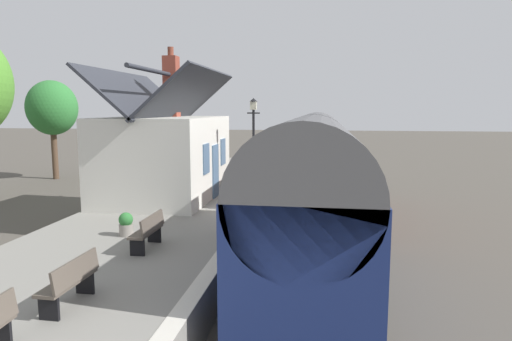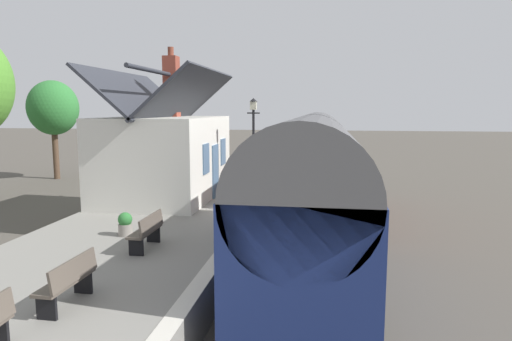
{
  "view_description": "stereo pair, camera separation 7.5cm",
  "coord_description": "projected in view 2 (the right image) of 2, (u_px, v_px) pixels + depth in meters",
  "views": [
    {
      "loc": [
        -15.81,
        -1.21,
        4.5
      ],
      "look_at": [
        2.32,
        1.5,
        1.99
      ],
      "focal_mm": 31.69,
      "sensor_mm": 36.0,
      "label": 1
    },
    {
      "loc": [
        -15.8,
        -1.28,
        4.5
      ],
      "look_at": [
        2.32,
        1.5,
        1.99
      ],
      "focal_mm": 31.69,
      "sensor_mm": 36.0,
      "label": 2
    }
  ],
  "objects": [
    {
      "name": "ground_plane",
      "position": [
        287.0,
        235.0,
        16.27
      ],
      "size": [
        160.0,
        160.0,
        0.0
      ],
      "primitive_type": "plane",
      "color": "#4C473F"
    },
    {
      "name": "station_building",
      "position": [
        166.0,
        154.0,
        17.9
      ],
      "size": [
        6.61,
        4.14,
        5.99
      ],
      "color": "silver",
      "rests_on": "platform"
    },
    {
      "name": "platform",
      "position": [
        180.0,
        217.0,
        16.81
      ],
      "size": [
        32.0,
        6.01,
        0.99
      ],
      "primitive_type": "cube",
      "color": "gray",
      "rests_on": "ground"
    },
    {
      "name": "bench_platform_end",
      "position": [
        68.0,
        280.0,
        8.05
      ],
      "size": [
        1.41,
        0.46,
        0.88
      ],
      "color": "brown",
      "rests_on": "platform"
    },
    {
      "name": "bench_near_building",
      "position": [
        147.0,
        230.0,
        11.36
      ],
      "size": [
        1.4,
        0.44,
        0.88
      ],
      "color": "brown",
      "rests_on": "platform"
    },
    {
      "name": "planter_under_sign",
      "position": [
        125.0,
        224.0,
        12.57
      ],
      "size": [
        0.39,
        0.39,
        0.66
      ],
      "color": "gray",
      "rests_on": "platform"
    },
    {
      "name": "planter_edge_near",
      "position": [
        243.0,
        182.0,
        20.14
      ],
      "size": [
        0.98,
        0.32,
        0.56
      ],
      "color": "#9E5138",
      "rests_on": "platform"
    },
    {
      "name": "platform_edge_coping",
      "position": [
        255.0,
        206.0,
        16.32
      ],
      "size": [
        32.0,
        0.36,
        0.02
      ],
      "primitive_type": "cube",
      "color": "beige",
      "rests_on": "platform"
    },
    {
      "name": "bench_mid_platform",
      "position": [
        243.0,
        165.0,
        24.65
      ],
      "size": [
        1.41,
        0.45,
        0.88
      ],
      "color": "brown",
      "rests_on": "platform"
    },
    {
      "name": "planter_bench_right",
      "position": [
        262.0,
        172.0,
        22.22
      ],
      "size": [
        0.61,
        0.61,
        0.86
      ],
      "color": "black",
      "rests_on": "platform"
    },
    {
      "name": "tree_far_right",
      "position": [
        53.0,
        108.0,
        28.64
      ],
      "size": [
        3.03,
        3.18,
        6.28
      ],
      "color": "#4C3828",
      "rests_on": "ground"
    },
    {
      "name": "rail_near",
      "position": [
        333.0,
        235.0,
        16.02
      ],
      "size": [
        52.0,
        0.08,
        0.14
      ],
      "primitive_type": "cube",
      "color": "gray",
      "rests_on": "ground"
    },
    {
      "name": "lamp_post_platform",
      "position": [
        253.0,
        129.0,
        17.76
      ],
      "size": [
        0.32,
        0.5,
        3.92
      ],
      "color": "black",
      "rests_on": "platform"
    },
    {
      "name": "train",
      "position": [
        313.0,
        177.0,
        15.18
      ],
      "size": [
        16.76,
        2.73,
        4.32
      ],
      "color": "black",
      "rests_on": "ground"
    },
    {
      "name": "rail_far",
      "position": [
        292.0,
        233.0,
        16.24
      ],
      "size": [
        52.0,
        0.08,
        0.14
      ],
      "primitive_type": "cube",
      "color": "gray",
      "rests_on": "ground"
    }
  ]
}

